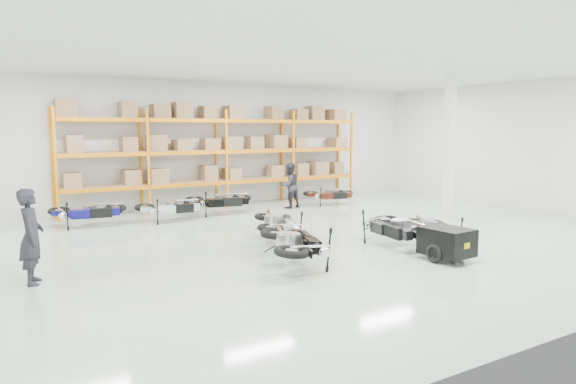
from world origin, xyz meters
TOP-DOWN VIEW (x-y plane):
  - room at (0.00, 0.00)m, footprint 18.00×18.00m
  - pallet_rack at (-0.00, 6.45)m, footprint 11.28×0.98m
  - structural_column at (5.20, 0.50)m, footprint 0.25×0.25m
  - moto_blue_centre at (1.83, -2.10)m, footprint 1.53×1.90m
  - moto_silver_left at (-1.21, 0.25)m, footprint 1.63×2.10m
  - moto_black_far_left at (-2.12, -2.05)m, footprint 1.62×2.25m
  - moto_touring_right at (0.89, -1.75)m, footprint 1.28×2.08m
  - trailer at (0.89, -3.34)m, footprint 0.88×1.68m
  - moto_back_a at (-4.96, 4.73)m, footprint 1.99×1.26m
  - moto_back_b at (-2.63, 4.36)m, footprint 1.86×1.06m
  - moto_back_c at (-0.83, 4.77)m, footprint 2.08×1.36m
  - moto_back_d at (3.55, 4.64)m, footprint 1.83×1.34m
  - person_left at (-6.83, -0.62)m, footprint 0.52×0.70m
  - person_back at (1.88, 4.76)m, footprint 0.85×0.70m

SIDE VIEW (x-z plane):
  - trailer at x=0.89m, z-range 0.06..0.76m
  - moto_back_d at x=3.55m, z-range -0.03..1.04m
  - moto_blue_centre at x=1.83m, z-range -0.03..1.07m
  - moto_back_b at x=-2.63m, z-range -0.03..1.12m
  - moto_back_a at x=-4.96m, z-range -0.03..1.16m
  - moto_silver_left at x=-1.21m, z-range -0.03..1.18m
  - moto_back_c at x=-0.83m, z-range -0.03..1.21m
  - moto_touring_right at x=0.89m, z-range -0.04..1.22m
  - moto_black_far_left at x=-2.12m, z-range -0.04..1.28m
  - person_back at x=1.88m, z-range 0.00..1.61m
  - person_left at x=-6.83m, z-range 0.00..1.75m
  - room at x=0.00m, z-range -6.75..11.25m
  - structural_column at x=5.20m, z-range 0.00..4.50m
  - pallet_rack at x=0.00m, z-range 0.45..4.07m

